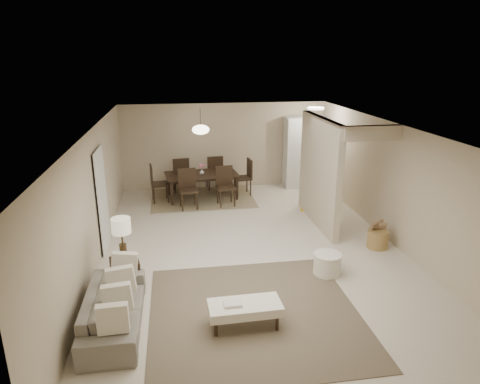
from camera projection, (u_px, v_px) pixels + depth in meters
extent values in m
plane|color=beige|center=(252.00, 250.00, 8.78)|extent=(9.00, 9.00, 0.00)
plane|color=white|center=(253.00, 129.00, 8.01)|extent=(9.00, 9.00, 0.00)
plane|color=#BCAD8E|center=(225.00, 146.00, 12.63)|extent=(6.00, 0.00, 6.00)
plane|color=#BCAD8E|center=(94.00, 200.00, 7.95)|extent=(0.00, 9.00, 9.00)
plane|color=#BCAD8E|center=(395.00, 185.00, 8.83)|extent=(0.00, 9.00, 9.00)
cube|color=#BCAD8E|center=(319.00, 172.00, 9.83)|extent=(0.15, 2.50, 2.50)
cube|color=black|center=(102.00, 201.00, 8.59)|extent=(0.04, 0.90, 2.04)
cube|color=silver|center=(305.00, 152.00, 12.70)|extent=(1.20, 0.55, 2.10)
cylinder|color=white|center=(316.00, 108.00, 11.37)|extent=(0.44, 0.44, 0.05)
cube|color=brown|center=(254.00, 313.00, 6.62)|extent=(3.20, 3.20, 0.01)
imported|color=slate|center=(114.00, 309.00, 6.23)|extent=(1.98, 0.77, 0.58)
cube|color=silver|center=(245.00, 308.00, 6.22)|extent=(1.08, 0.52, 0.14)
cylinder|color=black|center=(216.00, 329.00, 6.05)|extent=(0.05, 0.05, 0.24)
cylinder|color=black|center=(277.00, 323.00, 6.17)|extent=(0.05, 0.05, 0.24)
cylinder|color=black|center=(214.00, 315.00, 6.38)|extent=(0.05, 0.05, 0.24)
cylinder|color=black|center=(272.00, 310.00, 6.51)|extent=(0.05, 0.05, 0.24)
cube|color=black|center=(125.00, 274.00, 7.29)|extent=(0.55, 0.55, 0.51)
cylinder|color=#4A391F|center=(123.00, 252.00, 7.16)|extent=(0.12, 0.12, 0.30)
cylinder|color=#4A391F|center=(122.00, 237.00, 7.08)|extent=(0.03, 0.03, 0.26)
cylinder|color=beige|center=(121.00, 226.00, 7.02)|extent=(0.32, 0.32, 0.26)
cylinder|color=silver|center=(327.00, 264.00, 7.76)|extent=(0.51, 0.51, 0.40)
cylinder|color=olive|center=(378.00, 239.00, 8.84)|extent=(0.56, 0.56, 0.37)
cube|color=#867553|center=(203.00, 198.00, 11.95)|extent=(2.80, 2.10, 0.01)
imported|color=black|center=(202.00, 186.00, 11.85)|extent=(2.07, 1.30, 0.69)
imported|color=white|center=(202.00, 172.00, 11.72)|extent=(0.13, 0.13, 0.13)
cube|color=yellow|center=(319.00, 208.00, 11.15)|extent=(1.09, 0.80, 0.01)
cylinder|color=#4A391F|center=(200.00, 117.00, 11.26)|extent=(0.02, 0.02, 0.50)
ellipsoid|color=#FFEAC6|center=(201.00, 130.00, 11.36)|extent=(0.46, 0.46, 0.25)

